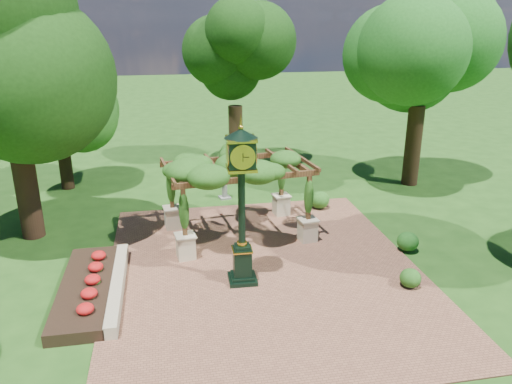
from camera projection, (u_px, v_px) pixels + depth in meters
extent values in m
plane|color=#1E4714|center=(271.00, 286.00, 15.37)|extent=(120.00, 120.00, 0.00)
cube|color=brown|center=(264.00, 270.00, 16.29)|extent=(10.00, 12.00, 0.04)
cube|color=#C6B793|center=(118.00, 286.00, 14.98)|extent=(0.35, 5.00, 0.40)
cube|color=red|center=(87.00, 289.00, 14.84)|extent=(1.50, 5.00, 0.36)
cube|color=black|center=(242.00, 279.00, 15.56)|extent=(0.89, 0.89, 0.13)
cube|color=black|center=(242.00, 262.00, 15.37)|extent=(0.56, 0.56, 0.97)
cube|color=gold|center=(242.00, 249.00, 15.22)|extent=(0.62, 0.62, 0.04)
cylinder|color=black|center=(242.00, 207.00, 14.76)|extent=(0.22, 0.22, 2.48)
cube|color=black|center=(241.00, 154.00, 14.22)|extent=(0.78, 0.78, 0.76)
cylinder|color=beige|center=(243.00, 157.00, 13.85)|extent=(0.65, 0.05, 0.65)
cone|color=black|center=(241.00, 133.00, 14.02)|extent=(1.00, 1.00, 0.27)
sphere|color=gold|center=(241.00, 128.00, 13.97)|extent=(0.15, 0.15, 0.15)
cube|color=beige|center=(186.00, 247.00, 16.95)|extent=(0.66, 0.66, 0.81)
cube|color=#55361D|center=(184.00, 212.00, 16.52)|extent=(0.16, 0.16, 1.67)
cube|color=beige|center=(308.00, 230.00, 18.27)|extent=(0.66, 0.66, 0.81)
cube|color=#55361D|center=(309.00, 197.00, 17.85)|extent=(0.16, 0.16, 1.67)
cube|color=beige|center=(173.00, 218.00, 19.37)|extent=(0.66, 0.66, 0.81)
cube|color=#55361D|center=(171.00, 187.00, 18.94)|extent=(0.16, 0.16, 1.67)
cube|color=beige|center=(281.00, 205.00, 20.70)|extent=(0.66, 0.66, 0.81)
cube|color=#55361D|center=(282.00, 175.00, 20.27)|extent=(0.16, 0.16, 1.67)
cube|color=#55361D|center=(249.00, 179.00, 16.88)|extent=(5.20, 0.83, 0.20)
cube|color=#55361D|center=(228.00, 159.00, 19.30)|extent=(5.20, 0.83, 0.20)
ellipsoid|color=#234F16|center=(237.00, 162.00, 18.01)|extent=(5.62, 3.93, 0.90)
cube|color=gray|center=(225.00, 197.00, 22.73)|extent=(0.58, 0.58, 0.09)
cylinder|color=gray|center=(225.00, 189.00, 22.60)|extent=(0.30, 0.30, 0.79)
cylinder|color=gray|center=(224.00, 181.00, 22.47)|extent=(0.55, 0.55, 0.04)
ellipsoid|color=#225418|center=(410.00, 278.00, 15.16)|extent=(0.79, 0.79, 0.58)
ellipsoid|color=#1B5016|center=(408.00, 241.00, 17.50)|extent=(0.96, 0.96, 0.68)
ellipsoid|color=#265D1B|center=(320.00, 200.00, 21.37)|extent=(0.99, 0.99, 0.74)
cylinder|color=#382116|center=(26.00, 184.00, 18.17)|extent=(0.81, 0.81, 4.16)
ellipsoid|color=#15370D|center=(1.00, 29.00, 16.39)|extent=(5.21, 5.21, 6.57)
cylinder|color=black|center=(65.00, 163.00, 23.71)|extent=(0.60, 0.60, 2.46)
ellipsoid|color=#245719|center=(56.00, 96.00, 22.65)|extent=(3.62, 3.62, 3.89)
cylinder|color=#322314|center=(236.00, 137.00, 26.81)|extent=(0.75, 0.75, 3.39)
ellipsoid|color=#14360D|center=(235.00, 53.00, 25.36)|extent=(4.22, 4.22, 5.35)
cylinder|color=#312113|center=(413.00, 146.00, 24.09)|extent=(0.77, 0.77, 3.88)
ellipsoid|color=#1D5A19|center=(425.00, 37.00, 22.42)|extent=(5.25, 5.25, 6.13)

